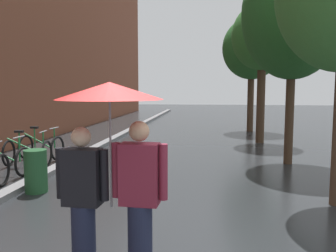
# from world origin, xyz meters

# --- Properties ---
(kerb_strip) EXTENTS (0.30, 36.00, 0.12)m
(kerb_strip) POSITION_xyz_m (-3.20, 10.00, 0.06)
(kerb_strip) COLOR slate
(kerb_strip) RESTS_ON ground
(street_tree_1) EXTENTS (2.67, 2.67, 5.73)m
(street_tree_1) POSITION_xyz_m (2.74, 6.09, 3.99)
(street_tree_1) COLOR #473323
(street_tree_1) RESTS_ON ground
(street_tree_2) EXTENTS (2.27, 2.27, 5.19)m
(street_tree_2) POSITION_xyz_m (2.47, 9.80, 3.89)
(street_tree_2) COLOR #473323
(street_tree_2) RESTS_ON ground
(street_tree_3) EXTENTS (2.73, 2.73, 5.34)m
(street_tree_3) POSITION_xyz_m (2.47, 13.32, 3.87)
(street_tree_3) COLOR #473323
(street_tree_3) RESTS_ON ground
(parked_bicycle_1) EXTENTS (1.09, 0.72, 0.96)m
(parked_bicycle_1) POSITION_xyz_m (-4.20, 3.88, 0.38)
(parked_bicycle_1) COLOR black
(parked_bicycle_1) RESTS_ON ground
(parked_bicycle_2) EXTENTS (1.13, 0.79, 0.96)m
(parked_bicycle_2) POSITION_xyz_m (-4.13, 4.86, 0.38)
(parked_bicycle_2) COLOR black
(parked_bicycle_2) RESTS_ON ground
(parked_bicycle_3) EXTENTS (1.15, 0.81, 0.96)m
(parked_bicycle_3) POSITION_xyz_m (-4.20, 5.76, 0.38)
(parked_bicycle_3) COLOR black
(parked_bicycle_3) RESTS_ON ground
(couple_under_umbrella) EXTENTS (1.22, 1.11, 2.12)m
(couple_under_umbrella) POSITION_xyz_m (-0.39, -0.20, 1.40)
(couple_under_umbrella) COLOR #1E233D
(couple_under_umbrella) RESTS_ON ground
(litter_bin) EXTENTS (0.44, 0.44, 0.85)m
(litter_bin) POSITION_xyz_m (-2.79, 2.73, 0.42)
(litter_bin) COLOR #1E4C28
(litter_bin) RESTS_ON ground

